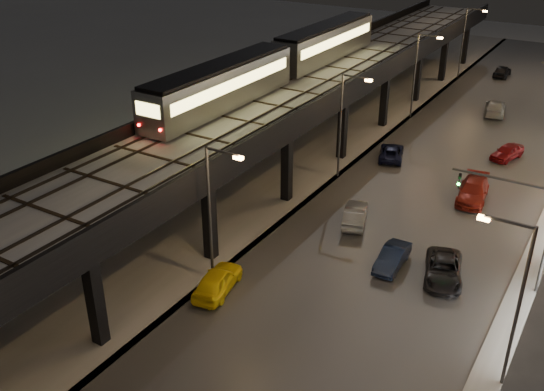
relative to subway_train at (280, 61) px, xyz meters
The scene contains 22 objects.
road_surface 18.03m from the subway_train, ahead, with size 17.00×120.00×0.06m, color #46474D.
under_viaduct_pavement 8.68m from the subway_train, 14.85° to the left, with size 11.00×120.00×0.06m, color #9FA1A8.
elevated_viaduct 4.45m from the subway_train, 44.92° to the right, with size 9.00×100.00×6.30m.
viaduct_trackbed 3.94m from the subway_train, 43.53° to the right, with size 8.40×100.00×0.32m.
viaduct_parapet_streetside 7.39m from the subway_train, 18.84° to the right, with size 0.30×100.00×1.10m, color black.
viaduct_parapet_far 3.32m from the subway_train, 128.36° to the right, with size 0.30×100.00×1.10m, color black.
streetlight_left_1 23.02m from the subway_train, 69.28° to the right, with size 2.57×0.28×9.00m.
streetlight_right_1 33.18m from the subway_train, 40.22° to the right, with size 2.56×0.28×9.00m.
streetlight_left_2 9.26m from the subway_train, 22.46° to the right, with size 2.57×0.28×9.00m.
streetlight_left_3 17.02m from the subway_train, 61.16° to the left, with size 2.57×0.28×9.00m.
streetlight_left_4 33.79m from the subway_train, 76.12° to the left, with size 2.57×0.28×9.00m.
traffic_light_rig_a 27.55m from the subway_train, 26.89° to the right, with size 6.10×0.34×7.00m.
subway_train is the anchor object (origin of this frame).
car_taxi 25.17m from the subway_train, 68.25° to the right, with size 1.79×4.44×1.51m, color yellow.
car_near_white 17.78m from the subway_train, 39.06° to the right, with size 1.52×4.37×1.44m, color gray.
car_mid_silver 13.12m from the subway_train, 14.52° to the left, with size 2.05×4.44×1.23m, color black.
car_mid_dark 26.54m from the subway_train, 52.85° to the left, with size 2.13×5.24×1.52m, color #9FA2A7.
car_far_white 39.19m from the subway_train, 70.92° to the left, with size 1.75×4.36×1.49m, color black.
car_onc_silver 23.38m from the subway_train, 39.95° to the right, with size 1.39×3.99×1.32m, color #0D1733.
car_onc_dark 25.68m from the subway_train, 34.51° to the right, with size 2.24×4.86×1.35m, color black.
car_onc_white 20.38m from the subway_train, ahead, with size 2.13×5.23×1.52m, color maroon.
car_onc_red 22.29m from the subway_train, 22.78° to the left, with size 1.59×3.95×1.35m, color maroon.
Camera 1 is at (19.07, -12.25, 21.84)m, focal length 40.00 mm.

